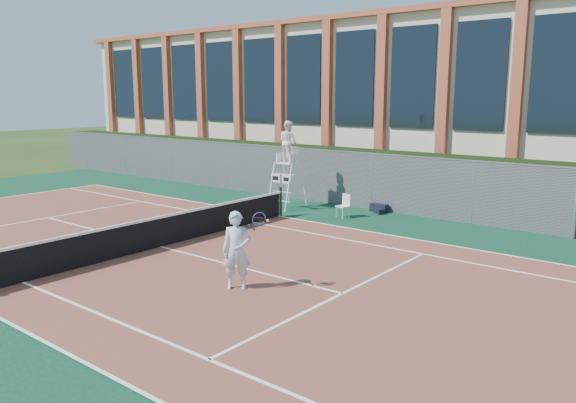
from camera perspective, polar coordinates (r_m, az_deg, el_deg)
The scene contains 12 objects.
ground at distance 17.03m, azimuth -12.84°, elevation -4.60°, with size 120.00×120.00×0.00m, color #233814.
apron at distance 17.64m, azimuth -10.30°, elevation -3.95°, with size 36.00×20.00×0.01m, color #0B3120.
tennis_court at distance 17.02m, azimuth -12.84°, elevation -4.53°, with size 23.77×10.97×0.02m, color brown.
tennis_net at distance 16.90m, azimuth -12.91°, elevation -2.84°, with size 0.10×11.30×1.10m.
fence at distance 23.19m, azimuth 4.26°, elevation 2.45°, with size 40.00×0.06×2.20m, color #595E60, non-canonical shape.
hedge at distance 24.18m, azimuth 5.87°, elevation 2.76°, with size 40.00×1.40×2.20m, color black.
building at distance 30.94m, azimuth 14.11°, elevation 9.88°, with size 45.00×10.60×8.22m.
umpire_chair at distance 22.09m, azimuth 0.01°, elevation 5.87°, with size 0.98×1.50×3.50m.
plastic_chair at distance 20.67m, azimuth 5.76°, elevation -0.24°, with size 0.48×0.48×0.86m.
sports_bag_near at distance 21.90m, azimuth 9.25°, elevation -0.64°, with size 0.71×0.28×0.30m, color black.
sports_bag_far at distance 21.56m, azimuth 9.21°, elevation -0.95°, with size 0.51×0.22×0.21m, color black.
tennis_player at distance 12.89m, azimuth -5.23°, elevation -4.96°, with size 1.07×0.83×1.82m.
Camera 1 is at (12.93, -10.16, 4.41)m, focal length 35.00 mm.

